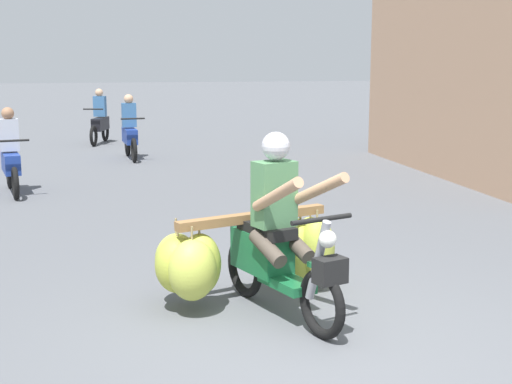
{
  "coord_description": "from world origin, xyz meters",
  "views": [
    {
      "loc": [
        -1.55,
        -4.93,
        2.19
      ],
      "look_at": [
        -0.11,
        1.87,
        0.9
      ],
      "focal_mm": 51.03,
      "sensor_mm": 36.0,
      "label": 1
    }
  ],
  "objects_px": {
    "motorbike_distant_ahead_left": "(100,121)",
    "motorbike_distant_far_ahead": "(11,159)",
    "motorbike_main_loaded": "(255,251)",
    "motorbike_distant_ahead_right": "(130,133)"
  },
  "relations": [
    {
      "from": "motorbike_distant_ahead_left",
      "to": "motorbike_distant_far_ahead",
      "type": "xyz_separation_m",
      "value": [
        -1.42,
        -6.8,
        0.0
      ]
    },
    {
      "from": "motorbike_main_loaded",
      "to": "motorbike_distant_ahead_left",
      "type": "bearing_deg",
      "value": 95.97
    },
    {
      "from": "motorbike_main_loaded",
      "to": "motorbike_distant_ahead_right",
      "type": "xyz_separation_m",
      "value": [
        -0.71,
        9.87,
        0.08
      ]
    },
    {
      "from": "motorbike_distant_ahead_left",
      "to": "motorbike_main_loaded",
      "type": "bearing_deg",
      "value": -84.03
    },
    {
      "from": "motorbike_distant_ahead_right",
      "to": "motorbike_distant_far_ahead",
      "type": "xyz_separation_m",
      "value": [
        -2.06,
        -3.75,
        0.0
      ]
    },
    {
      "from": "motorbike_main_loaded",
      "to": "motorbike_distant_far_ahead",
      "type": "bearing_deg",
      "value": 114.39
    },
    {
      "from": "motorbike_distant_ahead_right",
      "to": "motorbike_distant_far_ahead",
      "type": "height_order",
      "value": "same"
    },
    {
      "from": "motorbike_distant_ahead_left",
      "to": "motorbike_distant_ahead_right",
      "type": "xyz_separation_m",
      "value": [
        0.64,
        -3.04,
        0.0
      ]
    },
    {
      "from": "motorbike_distant_ahead_right",
      "to": "motorbike_distant_far_ahead",
      "type": "relative_size",
      "value": 1.01
    },
    {
      "from": "motorbike_main_loaded",
      "to": "motorbike_distant_ahead_left",
      "type": "relative_size",
      "value": 1.24
    }
  ]
}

